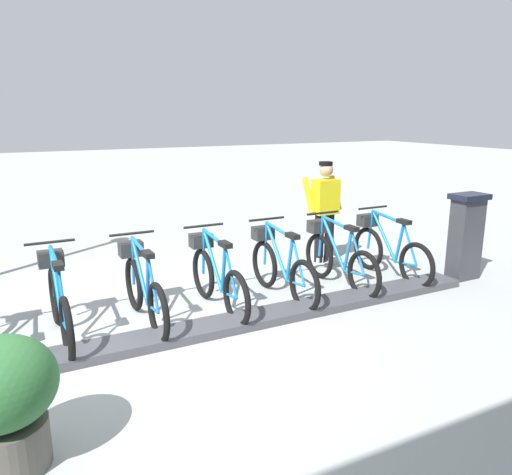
# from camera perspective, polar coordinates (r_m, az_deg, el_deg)

# --- Properties ---
(ground_plane) EXTENTS (60.00, 60.00, 0.00)m
(ground_plane) POSITION_cam_1_polar(r_m,az_deg,el_deg) (5.65, -13.29, -11.92)
(ground_plane) COLOR #A4AAA8
(dock_rail_base) EXTENTS (0.44, 9.17, 0.10)m
(dock_rail_base) POSITION_cam_1_polar(r_m,az_deg,el_deg) (5.63, -13.32, -11.46)
(dock_rail_base) COLOR #47474C
(dock_rail_base) RESTS_ON ground
(payment_kiosk) EXTENTS (0.36, 0.52, 1.28)m
(payment_kiosk) POSITION_cam_1_polar(r_m,az_deg,el_deg) (8.09, 22.47, 0.26)
(payment_kiosk) COLOR #38383D
(payment_kiosk) RESTS_ON ground
(bike_docked_0) EXTENTS (1.72, 0.54, 1.02)m
(bike_docked_0) POSITION_cam_1_polar(r_m,az_deg,el_deg) (7.85, 14.58, -1.30)
(bike_docked_0) COLOR black
(bike_docked_0) RESTS_ON ground
(bike_docked_1) EXTENTS (1.72, 0.54, 1.02)m
(bike_docked_1) POSITION_cam_1_polar(r_m,az_deg,el_deg) (7.28, 9.11, -2.21)
(bike_docked_1) COLOR black
(bike_docked_1) RESTS_ON ground
(bike_docked_2) EXTENTS (1.72, 0.54, 1.02)m
(bike_docked_2) POSITION_cam_1_polar(r_m,az_deg,el_deg) (6.79, 2.76, -3.24)
(bike_docked_2) COLOR black
(bike_docked_2) RESTS_ON ground
(bike_docked_3) EXTENTS (1.72, 0.54, 1.02)m
(bike_docked_3) POSITION_cam_1_polar(r_m,az_deg,el_deg) (6.39, -4.49, -4.36)
(bike_docked_3) COLOR black
(bike_docked_3) RESTS_ON ground
(bike_docked_4) EXTENTS (1.72, 0.54, 1.02)m
(bike_docked_4) POSITION_cam_1_polar(r_m,az_deg,el_deg) (6.11, -12.57, -5.53)
(bike_docked_4) COLOR black
(bike_docked_4) RESTS_ON ground
(bike_docked_5) EXTENTS (1.72, 0.54, 1.02)m
(bike_docked_5) POSITION_cam_1_polar(r_m,az_deg,el_deg) (5.96, -21.27, -6.66)
(bike_docked_5) COLOR black
(bike_docked_5) RESTS_ON ground
(worker_near_rack) EXTENTS (0.46, 0.62, 1.66)m
(worker_near_rack) POSITION_cam_1_polar(r_m,az_deg,el_deg) (8.34, 7.73, 3.27)
(worker_near_rack) COLOR white
(worker_near_rack) RESTS_ON ground
(planter_bush) EXTENTS (0.76, 0.76, 0.97)m
(planter_bush) POSITION_cam_1_polar(r_m,az_deg,el_deg) (4.00, -26.64, -15.76)
(planter_bush) COLOR #59544C
(planter_bush) RESTS_ON ground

